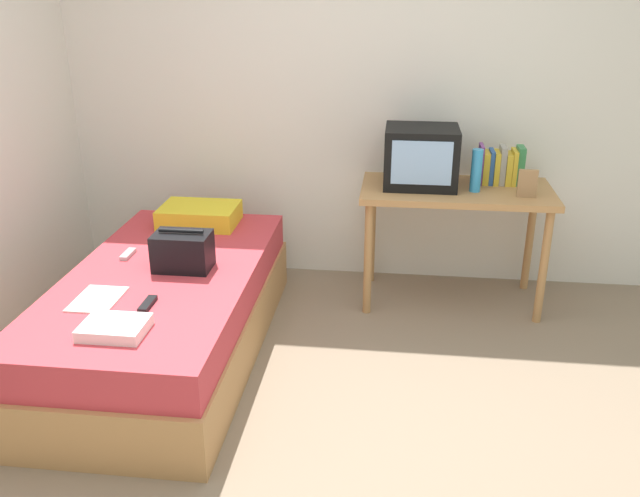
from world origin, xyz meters
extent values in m
plane|color=#84705B|center=(0.00, 0.00, 0.00)|extent=(8.00, 8.00, 0.00)
cube|color=silver|center=(0.00, 2.00, 1.30)|extent=(5.20, 0.10, 2.60)
cube|color=#B27F4C|center=(-0.96, 0.71, 0.15)|extent=(1.00, 2.00, 0.30)
cube|color=#C63842|center=(-0.96, 0.71, 0.40)|extent=(0.97, 1.94, 0.20)
cube|color=#B27F4C|center=(0.63, 1.58, 0.74)|extent=(1.16, 0.60, 0.04)
cylinder|color=#B27F4C|center=(0.11, 1.34, 0.36)|extent=(0.05, 0.05, 0.72)
cylinder|color=#B27F4C|center=(1.15, 1.34, 0.36)|extent=(0.05, 0.05, 0.72)
cylinder|color=#B27F4C|center=(0.11, 1.82, 0.36)|extent=(0.05, 0.05, 0.72)
cylinder|color=#B27F4C|center=(1.15, 1.82, 0.36)|extent=(0.05, 0.05, 0.72)
cube|color=black|center=(0.41, 1.61, 0.94)|extent=(0.44, 0.38, 0.36)
cube|color=#8CB2E0|center=(0.41, 1.42, 0.95)|extent=(0.35, 0.01, 0.26)
cylinder|color=#3399DB|center=(0.74, 1.52, 0.89)|extent=(0.07, 0.07, 0.26)
cube|color=#7A3D89|center=(0.78, 1.71, 0.88)|extent=(0.02, 0.15, 0.24)
cube|color=gold|center=(0.81, 1.71, 0.86)|extent=(0.04, 0.15, 0.20)
cube|color=#2D5699|center=(0.84, 1.71, 0.86)|extent=(0.03, 0.15, 0.21)
cube|color=gold|center=(0.88, 1.71, 0.86)|extent=(0.03, 0.16, 0.20)
cube|color=gray|center=(0.91, 1.71, 0.88)|extent=(0.04, 0.14, 0.24)
cube|color=gold|center=(0.95, 1.71, 0.86)|extent=(0.04, 0.16, 0.19)
cube|color=gold|center=(0.98, 1.71, 0.87)|extent=(0.03, 0.16, 0.21)
cube|color=#337F47|center=(1.02, 1.71, 0.88)|extent=(0.04, 0.14, 0.24)
cube|color=#9E754C|center=(1.02, 1.44, 0.84)|extent=(0.11, 0.02, 0.17)
cube|color=yellow|center=(-0.96, 1.46, 0.56)|extent=(0.48, 0.35, 0.12)
cube|color=black|center=(-0.85, 0.77, 0.60)|extent=(0.30, 0.20, 0.20)
cylinder|color=black|center=(-0.85, 0.77, 0.71)|extent=(0.24, 0.02, 0.02)
cube|color=white|center=(-1.15, 0.35, 0.50)|extent=(0.21, 0.29, 0.01)
cube|color=black|center=(-0.88, 0.31, 0.51)|extent=(0.04, 0.16, 0.02)
cube|color=#B7B7BC|center=(-1.22, 0.90, 0.51)|extent=(0.04, 0.14, 0.02)
cube|color=white|center=(-0.93, 0.04, 0.52)|extent=(0.28, 0.22, 0.05)
camera|label=1|loc=(0.27, -2.42, 1.95)|focal=37.48mm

